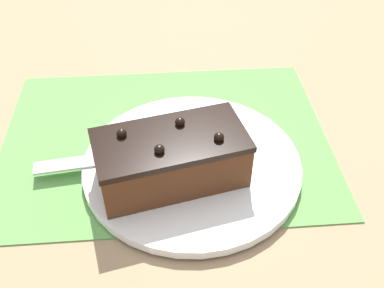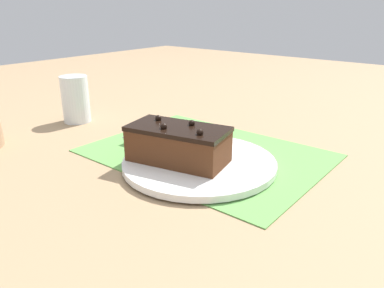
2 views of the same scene
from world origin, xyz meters
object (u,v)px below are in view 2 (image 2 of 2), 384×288
at_px(cake_plate, 199,163).
at_px(chocolate_cake, 178,144).
at_px(drinking_glass, 75,99).
at_px(serving_knife, 190,150).

relative_size(cake_plate, chocolate_cake, 1.46).
relative_size(cake_plate, drinking_glass, 2.41).
distance_m(chocolate_cake, drinking_glass, 0.40).
distance_m(cake_plate, serving_knife, 0.04).
relative_size(serving_knife, drinking_glass, 2.10).
height_order(chocolate_cake, serving_knife, chocolate_cake).
bearing_deg(cake_plate, serving_knife, 153.19).
bearing_deg(cake_plate, chocolate_cake, -135.41).
xyz_separation_m(cake_plate, drinking_glass, (-0.43, 0.03, 0.05)).
distance_m(serving_knife, drinking_glass, 0.39).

